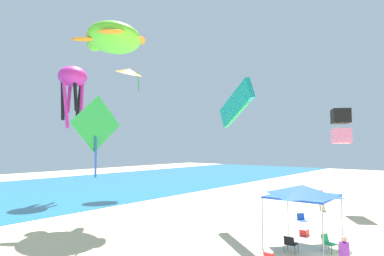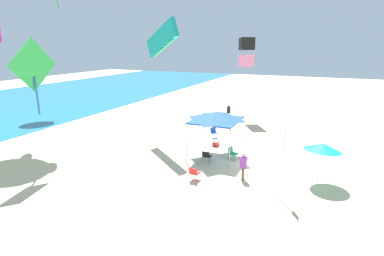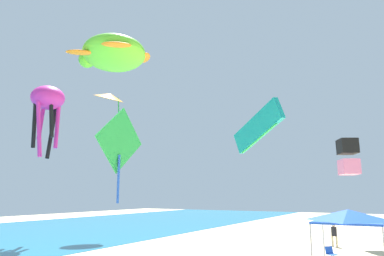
% 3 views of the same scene
% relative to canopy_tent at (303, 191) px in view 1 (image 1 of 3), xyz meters
% --- Properties ---
extents(ocean_strip, '(120.00, 27.65, 0.02)m').
position_rel_canopy_tent_xyz_m(ocean_strip, '(-0.22, 30.32, -2.77)').
color(ocean_strip, teal).
rests_on(ocean_strip, ground).
extents(canopy_tent, '(3.41, 3.06, 3.11)m').
position_rel_canopy_tent_xyz_m(canopy_tent, '(0.00, 0.00, 0.00)').
color(canopy_tent, '#B7B7BC').
rests_on(canopy_tent, ground).
extents(folding_chair_left_of_tent, '(0.66, 0.57, 0.82)m').
position_rel_canopy_tent_xyz_m(folding_chair_left_of_tent, '(-1.47, 0.10, -2.31)').
color(folding_chair_left_of_tent, black).
rests_on(folding_chair_left_of_tent, ground).
extents(folding_chair_facing_ocean, '(0.69, 0.76, 0.82)m').
position_rel_canopy_tent_xyz_m(folding_chair_facing_ocean, '(-0.16, -1.26, -2.31)').
color(folding_chair_facing_ocean, black).
rests_on(folding_chair_facing_ocean, ground).
extents(folding_chair_right_of_tent, '(0.80, 0.81, 0.82)m').
position_rel_canopy_tent_xyz_m(folding_chair_right_of_tent, '(3.90, 1.53, -2.31)').
color(folding_chair_right_of_tent, black).
rests_on(folding_chair_right_of_tent, ground).
extents(cooler_box, '(0.64, 0.45, 0.40)m').
position_rel_canopy_tent_xyz_m(cooler_box, '(2.01, 0.69, -2.58)').
color(cooler_box, red).
rests_on(cooler_box, ground).
extents(person_far_stroller, '(0.43, 0.38, 1.62)m').
position_rel_canopy_tent_xyz_m(person_far_stroller, '(-3.04, -2.73, -1.83)').
color(person_far_stroller, brown).
rests_on(person_far_stroller, ground).
extents(person_near_umbrella, '(0.39, 0.44, 1.65)m').
position_rel_canopy_tent_xyz_m(person_near_umbrella, '(10.22, 2.28, -1.81)').
color(person_near_umbrella, '#C6B28C').
rests_on(person_near_umbrella, ground).
extents(kite_octopus_magenta, '(2.83, 2.83, 6.28)m').
position_rel_canopy_tent_xyz_m(kite_octopus_magenta, '(1.18, 23.69, 8.94)').
color(kite_octopus_magenta, '#E02D9E').
extents(kite_turtle_lime, '(5.33, 5.98, 2.65)m').
position_rel_canopy_tent_xyz_m(kite_turtle_lime, '(-1.09, 14.37, 10.65)').
color(kite_turtle_lime, '#66D82D').
extents(kite_delta_orange, '(3.42, 3.45, 2.89)m').
position_rel_canopy_tent_xyz_m(kite_delta_orange, '(7.17, 22.12, 10.64)').
color(kite_delta_orange, orange).
extents(kite_diamond_green, '(3.09, 0.37, 4.40)m').
position_rel_canopy_tent_xyz_m(kite_diamond_green, '(-6.33, 8.84, 3.34)').
color(kite_diamond_green, green).
extents(kite_parafoil_teal, '(2.89, 4.13, 2.85)m').
position_rel_canopy_tent_xyz_m(kite_parafoil_teal, '(1.63, 4.94, 4.99)').
color(kite_parafoil_teal, teal).
extents(kite_box_black, '(1.83, 1.81, 2.83)m').
position_rel_canopy_tent_xyz_m(kite_box_black, '(11.46, 1.04, 3.91)').
color(kite_box_black, black).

